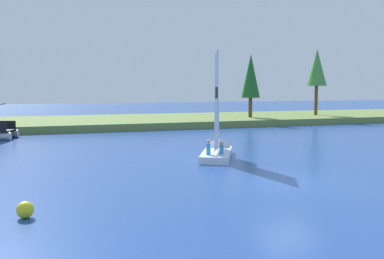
{
  "coord_description": "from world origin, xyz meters",
  "views": [
    {
      "loc": [
        -9.64,
        -15.3,
        3.83
      ],
      "look_at": [
        -0.1,
        11.12,
        1.2
      ],
      "focal_mm": 41.31,
      "sensor_mm": 36.0,
      "label": 1
    }
  ],
  "objects_px": {
    "sailboat": "(218,148)",
    "channel_buoy": "(25,210)",
    "shoreline_tree_centre": "(317,68)",
    "shoreline_tree_midleft": "(251,76)"
  },
  "relations": [
    {
      "from": "shoreline_tree_midleft",
      "to": "shoreline_tree_centre",
      "type": "bearing_deg",
      "value": 5.58
    },
    {
      "from": "shoreline_tree_centre",
      "to": "sailboat",
      "type": "xyz_separation_m",
      "value": [
        -21.68,
        -21.22,
        -5.73
      ]
    },
    {
      "from": "shoreline_tree_midleft",
      "to": "sailboat",
      "type": "height_order",
      "value": "shoreline_tree_midleft"
    },
    {
      "from": "shoreline_tree_centre",
      "to": "sailboat",
      "type": "distance_m",
      "value": 30.88
    },
    {
      "from": "sailboat",
      "to": "channel_buoy",
      "type": "bearing_deg",
      "value": 159.78
    },
    {
      "from": "shoreline_tree_midleft",
      "to": "channel_buoy",
      "type": "bearing_deg",
      "value": -127.52
    },
    {
      "from": "sailboat",
      "to": "channel_buoy",
      "type": "relative_size",
      "value": 12.62
    },
    {
      "from": "shoreline_tree_midleft",
      "to": "sailboat",
      "type": "xyz_separation_m",
      "value": [
        -12.56,
        -20.33,
        -4.67
      ]
    },
    {
      "from": "sailboat",
      "to": "shoreline_tree_midleft",
      "type": "bearing_deg",
      "value": -4.26
    },
    {
      "from": "shoreline_tree_centre",
      "to": "channel_buoy",
      "type": "xyz_separation_m",
      "value": [
        -31.83,
        -30.47,
        -5.91
      ]
    }
  ]
}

